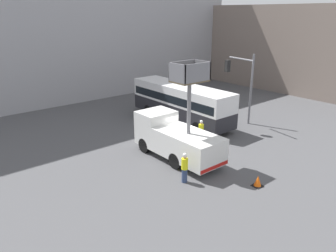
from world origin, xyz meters
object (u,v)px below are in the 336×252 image
at_px(traffic_light_pole, 243,79).
at_px(traffic_cone_near_truck, 258,181).
at_px(road_worker_directing, 201,131).
at_px(road_worker_near_truck, 185,168).
at_px(city_bus, 181,101).
at_px(utility_truck, 176,137).

bearing_deg(traffic_light_pole, traffic_cone_near_truck, -136.21).
bearing_deg(road_worker_directing, traffic_cone_near_truck, -12.03).
bearing_deg(road_worker_near_truck, traffic_cone_near_truck, -104.11).
relative_size(city_bus, road_worker_near_truck, 5.83).
xyz_separation_m(utility_truck, traffic_light_pole, (8.54, 1.43, 2.50)).
bearing_deg(utility_truck, road_worker_directing, 14.59).
bearing_deg(road_worker_directing, traffic_light_pole, 102.71).
bearing_deg(road_worker_near_truck, utility_truck, -0.08).
relative_size(utility_truck, road_worker_near_truck, 3.62).
distance_m(road_worker_near_truck, road_worker_directing, 6.20).
xyz_separation_m(utility_truck, road_worker_near_truck, (-1.78, -2.81, -0.60)).
relative_size(utility_truck, traffic_light_pole, 1.09).
bearing_deg(city_bus, utility_truck, 145.53).
height_order(utility_truck, traffic_light_pole, utility_truck).
height_order(utility_truck, road_worker_directing, utility_truck).
distance_m(city_bus, road_worker_near_truck, 11.05).
bearing_deg(traffic_light_pole, road_worker_directing, -173.63).
height_order(city_bus, traffic_light_pole, traffic_light_pole).
height_order(road_worker_near_truck, road_worker_directing, road_worker_near_truck).
xyz_separation_m(city_bus, road_worker_directing, (-2.20, -4.66, -1.02)).
relative_size(city_bus, road_worker_directing, 6.01).
distance_m(traffic_light_pole, traffic_cone_near_truck, 11.04).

